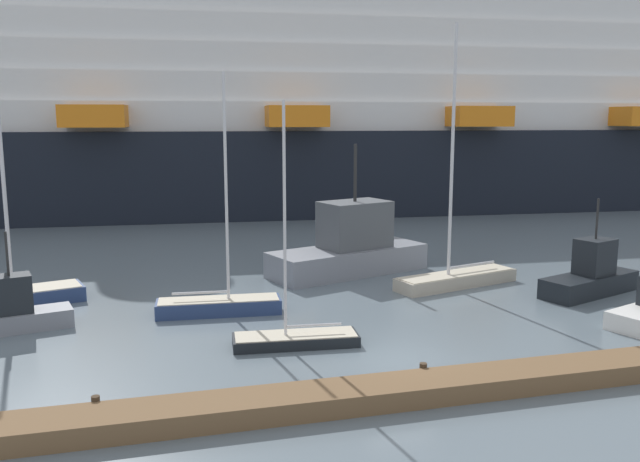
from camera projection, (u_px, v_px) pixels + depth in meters
ground_plane at (397, 361)px, 23.52m from camera, size 600.00×600.00×0.00m
dock_pier at (435, 387)px, 20.47m from camera, size 24.93×1.82×0.75m
sailboat_0 at (295, 335)px, 25.08m from camera, size 4.84×1.86×9.12m
sailboat_1 at (456, 274)px, 33.95m from camera, size 7.05×3.35×12.99m
sailboat_3 at (219, 303)px, 29.13m from camera, size 5.51×1.88×10.39m
fishing_boat_0 at (591, 276)px, 32.35m from camera, size 5.88×3.55×4.68m
fishing_boat_1 at (7, 313)px, 26.66m from camera, size 5.25×2.61×4.07m
fishing_boat_3 at (350, 247)px, 36.73m from camera, size 9.47×5.82×7.11m
cruise_ship at (359, 118)px, 64.86m from camera, size 135.89×29.06×26.30m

